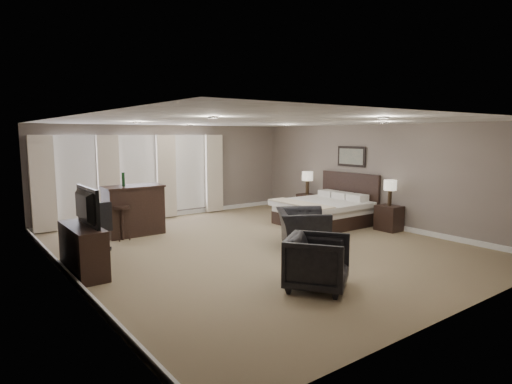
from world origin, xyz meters
TOP-DOWN VIEW (x-y plane):
  - room at (0.00, 0.00)m, footprint 7.60×8.60m
  - window_bay at (-1.00, 4.11)m, footprint 5.25×0.20m
  - bed at (2.58, 0.79)m, footprint 2.06×1.96m
  - nightstand_near at (3.47, -0.66)m, footprint 0.46×0.56m
  - nightstand_far at (3.47, 2.24)m, footprint 0.43×0.53m
  - lamp_near at (3.47, -0.66)m, footprint 0.30×0.30m
  - lamp_far at (3.47, 2.24)m, footprint 0.33×0.33m
  - wall_art at (3.70, 0.79)m, footprint 0.04×0.96m
  - dresser at (-3.45, 0.36)m, footprint 0.46×1.42m
  - tv at (-3.45, 0.36)m, footprint 0.65×1.12m
  - armchair_near at (0.78, -0.46)m, footprint 1.28×1.39m
  - armchair_far at (-0.79, -2.50)m, footprint 1.20×1.19m
  - bar_counter at (-1.71, 2.63)m, footprint 1.34×0.70m
  - bar_stool_left at (-2.11, 2.28)m, footprint 0.37×0.37m
  - bar_stool_right at (-1.15, 2.94)m, footprint 0.38×0.38m
  - desk_chair at (-2.84, 1.66)m, footprint 0.54×0.54m

SIDE VIEW (x-z plane):
  - nightstand_far at x=3.47m, z-range 0.00..0.58m
  - nightstand_near at x=3.47m, z-range 0.00..0.62m
  - bar_stool_right at x=-1.15m, z-range 0.00..0.77m
  - bar_stool_left at x=-2.11m, z-range 0.00..0.77m
  - dresser at x=-3.45m, z-range 0.00..0.83m
  - armchair_far at x=-0.79m, z-range 0.00..0.91m
  - armchair_near at x=0.78m, z-range 0.00..1.02m
  - desk_chair at x=-2.84m, z-range 0.00..1.02m
  - bar_counter at x=-1.71m, z-range 0.00..1.17m
  - bed at x=2.58m, z-range 0.00..1.31m
  - tv at x=-3.45m, z-range 0.83..0.97m
  - lamp_far at x=3.47m, z-range 0.58..1.25m
  - lamp_near at x=3.47m, z-range 0.62..1.24m
  - window_bay at x=-1.00m, z-range 0.05..2.35m
  - room at x=0.00m, z-range -0.02..2.62m
  - wall_art at x=3.70m, z-range 1.47..2.03m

